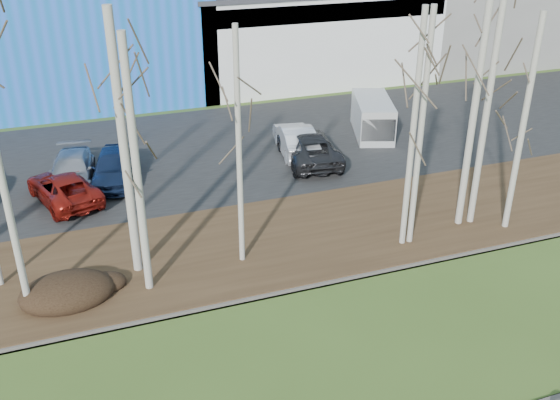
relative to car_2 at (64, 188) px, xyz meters
name	(u,v)px	position (x,y,z in m)	size (l,w,h in m)	color
river	(313,362)	(6.54, -13.85, -0.82)	(80.00, 8.00, 0.90)	#121D32
far_bank_rocks	(269,290)	(6.54, -9.75, -0.82)	(80.00, 0.80, 0.46)	#47423D
far_bank	(244,246)	(6.54, -6.55, -0.74)	(80.00, 7.00, 0.15)	#382616
parking_lot	(188,154)	(6.54, 3.95, -0.75)	(80.00, 14.00, 0.14)	black
building_blue	(52,36)	(0.54, 17.95, 3.34)	(20.40, 12.24, 8.30)	blue
building_white	(299,29)	(18.54, 17.93, 2.59)	(18.36, 12.24, 6.80)	silver
building_grey	(475,14)	(34.54, 17.95, 2.84)	(14.28, 12.24, 7.30)	slate
dirt_mound	(67,291)	(-0.31, -8.03, -0.35)	(3.26, 2.30, 0.64)	black
birch_2	(124,150)	(2.28, -6.94, 4.15)	(0.32, 0.32, 9.63)	beige
birch_4	(137,171)	(2.48, -8.30, 3.87)	(0.28, 0.28, 9.09)	beige
birch_5	(239,152)	(6.17, -7.61, 3.80)	(0.21, 0.21, 8.94)	beige
birch_6	(413,134)	(12.63, -8.59, 3.99)	(0.23, 0.23, 9.32)	beige
birch_7	(476,98)	(15.76, -7.93, 4.87)	(0.29, 0.29, 11.07)	beige
birch_8	(523,127)	(17.45, -8.87, 3.78)	(0.25, 0.25, 8.91)	beige
birch_9	(488,100)	(16.33, -7.97, 4.74)	(0.27, 0.27, 10.81)	beige
birch_11	(421,133)	(12.97, -8.59, 3.99)	(0.23, 0.23, 9.32)	beige
car_2	(64,188)	(0.00, 0.00, 0.00)	(2.26, 4.89, 1.36)	maroon
car_3	(72,170)	(0.47, 1.85, 0.03)	(1.98, 4.88, 1.42)	#9798A0
car_4	(113,167)	(2.39, 1.42, 0.12)	(1.88, 4.67, 1.59)	#162445
car_5	(295,139)	(12.06, 1.91, 0.12)	(1.70, 4.87, 1.60)	silver
car_6	(309,147)	(12.31, 0.63, 0.10)	(2.57, 5.58, 1.55)	#28282B
van_white	(373,118)	(17.33, 3.06, 0.35)	(3.40, 5.08, 2.05)	silver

